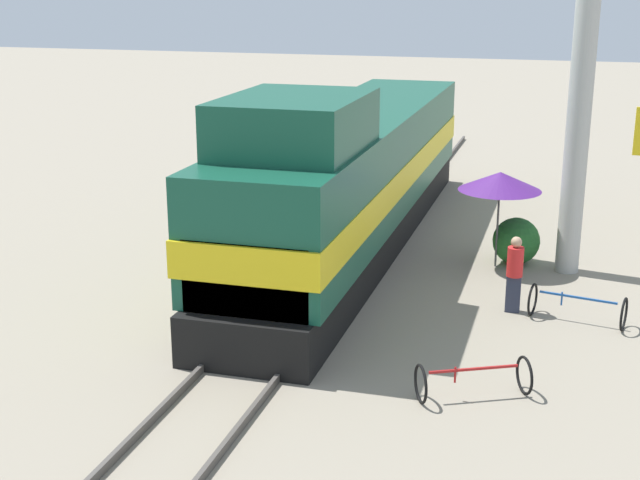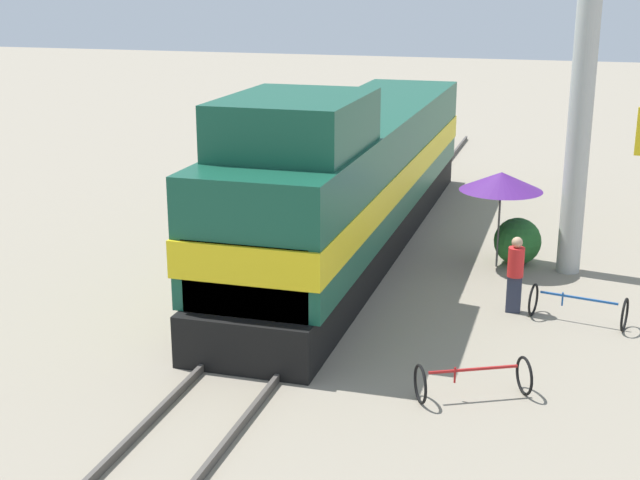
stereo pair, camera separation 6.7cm
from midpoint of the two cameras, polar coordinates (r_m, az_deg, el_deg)
name	(u,v)px [view 2 (the right image)]	position (r m, az deg, el deg)	size (l,w,h in m)	color
ground_plane	(323,282)	(20.64, 0.26, -2.73)	(120.00, 120.00, 0.00)	gray
rail_near	(293,277)	(20.82, -1.64, -2.35)	(0.08, 39.75, 0.15)	#4C4742
rail_far	(353,282)	(20.44, 2.20, -2.72)	(0.08, 39.75, 0.15)	#4C4742
locomotive	(351,179)	(22.51, 2.09, 3.91)	(2.84, 16.74, 4.55)	black
utility_pole	(588,27)	(21.21, 16.85, 12.90)	(1.80, 0.55, 11.38)	#B2B2AD
vendor_umbrella	(501,181)	(21.65, 11.61, 3.69)	(1.98, 1.98, 2.35)	#4C4C4C
shrub_cluster	(517,241)	(22.35, 12.61, -0.08)	(1.15, 1.15, 1.15)	#236028
person_bystander	(515,272)	(19.04, 12.49, -2.00)	(0.34, 0.34, 1.64)	#2D3347
bicycle	(578,307)	(18.93, 16.27, -4.11)	(1.98, 1.05, 0.69)	black
bicycle_spare	(473,379)	(15.27, 9.87, -8.77)	(1.97, 1.44, 0.67)	black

